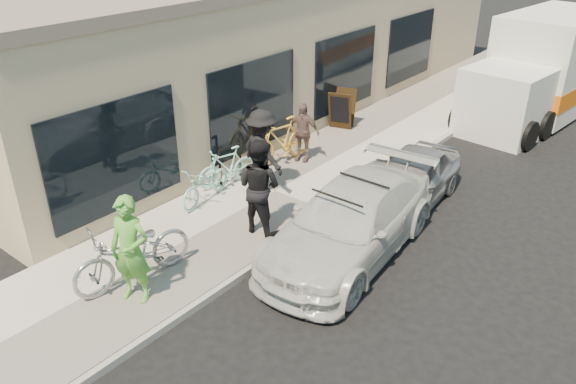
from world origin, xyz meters
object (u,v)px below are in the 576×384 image
Objects in this scene: bystander_a at (262,152)px; cruiser_bike_c at (281,141)px; woman_rider at (131,250)px; sedan_silver at (409,180)px; moving_truck at (543,72)px; man_standing at (259,186)px; cruiser_bike_b at (206,183)px; bystander_b at (302,132)px; tandem_bike at (133,253)px; sandwich_board at (342,109)px; bike_rack at (230,160)px; sedan_white at (351,221)px; cruiser_bike_a at (227,167)px.

cruiser_bike_c is at bearing -52.25° from bystander_a.
sedan_silver is at bearing 51.37° from woman_rider.
man_standing is (-1.97, -10.94, -0.25)m from moving_truck.
cruiser_bike_b is 1.07× the size of bystander_b.
bystander_b is (0.27, 3.07, 0.33)m from cruiser_bike_b.
cruiser_bike_b is 1.41m from bystander_a.
moving_truck is (0.32, 7.88, 0.76)m from sedan_silver.
woman_rider is at bearing 83.38° from man_standing.
tandem_bike is at bearing -116.36° from sedan_silver.
man_standing is at bearing -87.82° from sandwich_board.
man_standing reaches higher than tandem_bike.
sedan_silver is 3.51m from man_standing.
bike_rack is at bearing -86.59° from cruiser_bike_c.
sandwich_board is 0.31× the size of sedan_silver.
tandem_bike is 5.58m from cruiser_bike_c.
man_standing is at bearing -31.44° from bike_rack.
bike_rack is 4.60m from sandwich_board.
sedan_white is 10.34m from moving_truck.
sandwich_board is at bearing 89.95° from bike_rack.
moving_truck is at bearing 67.92° from bike_rack.
cruiser_bike_c is at bearing -61.79° from man_standing.
moving_truck reaches higher than woman_rider.
cruiser_bike_a is at bearing -119.83° from bystander_b.
bystander_a is at bearing -95.22° from sandwich_board.
woman_rider is 2.92m from man_standing.
sedan_silver is (3.63, 1.85, -0.09)m from bike_rack.
bystander_b is at bearing -95.01° from sandwich_board.
moving_truck reaches higher than bystander_b.
sedan_silver reaches higher than cruiser_bike_b.
sandwich_board is 5.63m from cruiser_bike_b.
bike_rack is at bearing -122.13° from bystander_b.
moving_truck reaches higher than bike_rack.
moving_truck is 10.64m from cruiser_bike_a.
man_standing is (-1.71, -0.62, 0.44)m from sedan_white.
sedan_white reaches higher than sedan_silver.
tandem_bike is 1.12× the size of bystander_a.
cruiser_bike_b is 0.84× the size of bystander_a.
cruiser_bike_a is (-3.63, 0.44, -0.07)m from sedan_white.
tandem_bike is at bearing -77.62° from cruiser_bike_b.
sandwich_board is 0.68× the size of cruiser_bike_b.
sandwich_board is 0.57× the size of cruiser_bike_c.
cruiser_bike_b is (-1.58, 3.11, -0.51)m from woman_rider.
bystander_a reaches higher than cruiser_bike_c.
bike_rack is 1.06m from cruiser_bike_b.
bike_rack is 0.18m from cruiser_bike_a.
bystander_a is at bearing 80.49° from woman_rider.
man_standing is at bearing 88.55° from tandem_bike.
woman_rider is at bearing -95.77° from bystander_b.
moving_truck is at bearing 89.55° from tandem_bike.
tandem_bike is 1.34× the size of cruiser_bike_b.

